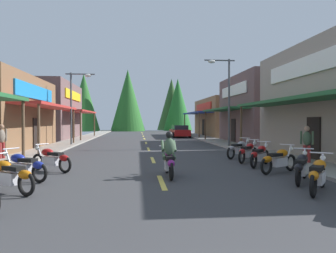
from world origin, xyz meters
The scene contains 23 objects.
ground centered at (0.00, 23.18, -0.05)m, with size 10.77×76.37×0.10m, color #38383A.
sidewalk_left centered at (-6.47, 23.18, 0.06)m, with size 2.16×76.37×0.12m, color gray.
sidewalk_right centered at (6.47, 23.18, 0.06)m, with size 2.16×76.37×0.12m, color #9E9991.
centerline_dashes centered at (0.00, 26.60, 0.01)m, with size 0.16×51.38×0.01m.
storefront_left_far centered at (-10.73, 33.63, 2.95)m, with size 8.24×11.05×5.89m.
storefront_right_middle centered at (11.72, 25.75, 2.91)m, with size 10.22×9.70×5.81m.
storefront_right_far centered at (10.84, 38.39, 2.34)m, with size 8.49×12.38×4.67m.
streetlamp_left centered at (-5.42, 23.82, 3.71)m, with size 2.19×0.30×5.59m.
streetlamp_right centered at (5.45, 21.16, 4.12)m, with size 2.19×0.30×6.33m.
motorcycle_parked_right_1 centered at (4.07, 6.85, 0.49)m, with size 1.43×1.72×1.04m.
motorcycle_parked_right_2 centered at (4.33, 8.23, 0.49)m, with size 1.31×1.81×1.04m.
motorcycle_parked_right_3 centered at (4.44, 10.08, 0.49)m, with size 1.88×1.19×1.04m.
motorcycle_parked_right_4 centered at (4.39, 11.77, 0.49)m, with size 1.47×1.69×1.04m.
motorcycle_parked_right_5 centered at (4.37, 13.17, 0.49)m, with size 1.50×1.66×1.04m.
motorcycle_parked_right_6 centered at (4.45, 14.73, 0.49)m, with size 1.74×1.41×1.04m.
motorcycle_parked_left_1 centered at (-4.17, 7.56, 0.49)m, with size 1.82×1.30×1.04m.
motorcycle_parked_left_2 centered at (-4.39, 9.30, 0.49)m, with size 1.89×1.19×1.04m.
motorcycle_parked_left_3 centered at (-3.99, 11.20, 0.49)m, with size 1.80×1.33×1.04m.
rider_cruising_lead centered at (0.32, 9.61, 0.66)m, with size 0.60×2.14×1.57m.
pedestrian_by_shop centered at (-7.22, 14.71, 1.03)m, with size 0.41×0.49×1.76m.
pedestrian_browsing centered at (6.56, 11.96, 0.99)m, with size 0.44×0.44×1.70m.
parked_car_curbside centered at (4.19, 35.89, 0.69)m, with size 2.21×4.37×1.40m.
treeline_backdrop centered at (-0.24, 61.46, 5.43)m, with size 23.74×11.77×11.58m.
Camera 1 is at (-0.76, -1.30, 1.93)m, focal length 34.36 mm.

